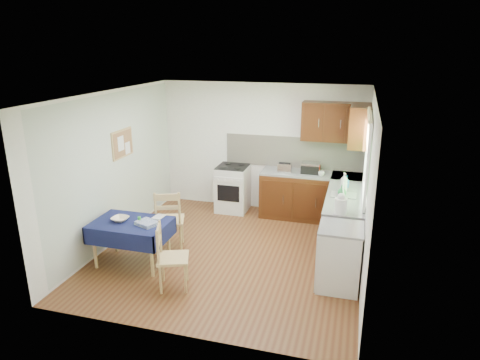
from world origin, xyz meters
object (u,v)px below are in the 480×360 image
(dining_table, at_px, (131,228))
(dish_rack, at_px, (344,194))
(chair_far, at_px, (169,218))
(toaster, at_px, (285,168))
(kettle, at_px, (341,204))
(chair_near, at_px, (169,255))
(sandwich_press, at_px, (311,168))

(dining_table, height_order, dish_rack, dish_rack)
(dining_table, bearing_deg, dish_rack, 31.23)
(chair_far, bearing_deg, dining_table, 39.90)
(toaster, relative_size, kettle, 0.84)
(chair_far, bearing_deg, kettle, 160.89)
(chair_near, relative_size, toaster, 3.61)
(chair_far, distance_m, sandwich_press, 2.82)
(chair_far, height_order, dish_rack, dish_rack)
(toaster, distance_m, kettle, 2.11)
(dining_table, relative_size, sandwich_press, 3.37)
(dining_table, xyz_separation_m, chair_far, (0.34, 0.59, -0.03))
(chair_far, bearing_deg, chair_near, 95.08)
(chair_near, height_order, sandwich_press, sandwich_press)
(sandwich_press, bearing_deg, toaster, -145.15)
(chair_near, bearing_deg, chair_far, 4.95)
(dish_rack, distance_m, kettle, 0.78)
(toaster, height_order, dish_rack, toaster)
(chair_near, distance_m, toaster, 3.10)
(dining_table, distance_m, chair_far, 0.68)
(dining_table, bearing_deg, chair_far, 66.09)
(toaster, relative_size, sandwich_press, 0.76)
(chair_near, bearing_deg, sandwich_press, -46.70)
(chair_far, relative_size, chair_near, 1.11)
(dining_table, relative_size, dish_rack, 2.86)
(dining_table, distance_m, chair_near, 0.96)
(dining_table, relative_size, kettle, 3.73)
(toaster, height_order, kettle, kettle)
(dish_rack, bearing_deg, chair_near, -131.03)
(kettle, bearing_deg, dining_table, -168.30)
(dining_table, bearing_deg, sandwich_press, 53.55)
(dish_rack, bearing_deg, sandwich_press, 128.37)
(chair_far, bearing_deg, dish_rack, 176.99)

